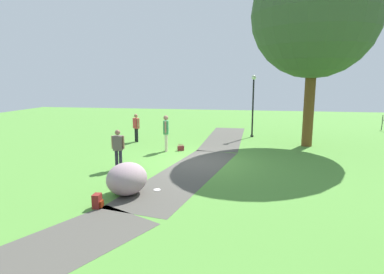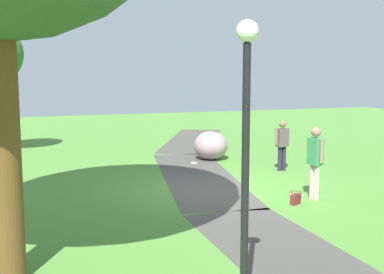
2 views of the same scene
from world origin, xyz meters
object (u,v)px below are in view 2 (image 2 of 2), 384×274
woman_with_handbag (315,157)px  frisbee_on_grass (194,163)px  lamp_post (246,140)px  handbag_on_grass (296,199)px  lawn_boulder (211,145)px  passerby_on_path (282,142)px  backpack_by_boulder (210,149)px

woman_with_handbag → frisbee_on_grass: size_ratio=7.83×
frisbee_on_grass → lamp_post: bearing=163.4°
frisbee_on_grass → woman_with_handbag: bearing=-168.6°
lamp_post → frisbee_on_grass: 11.21m
lamp_post → handbag_on_grass: 6.24m
lawn_boulder → handbag_on_grass: 6.42m
lamp_post → woman_with_handbag: bearing=-41.1°
woman_with_handbag → passerby_on_path: 3.64m
passerby_on_path → lamp_post: bearing=147.5°
lawn_boulder → woman_with_handbag: (-6.13, -0.32, 0.55)m
backpack_by_boulder → passerby_on_path: bearing=-166.0°
lawn_boulder → backpack_by_boulder: bearing=-20.1°
lamp_post → handbag_on_grass: (4.62, -3.58, -2.19)m
lamp_post → passerby_on_path: lamp_post is taller
backpack_by_boulder → frisbee_on_grass: (-1.69, 1.25, -0.18)m
backpack_by_boulder → frisbee_on_grass: size_ratio=1.73×
lamp_post → passerby_on_path: size_ratio=2.38×
handbag_on_grass → lawn_boulder: bearing=-3.3°
passerby_on_path → frisbee_on_grass: 3.21m
passerby_on_path → frisbee_on_grass: (2.15, 2.20, -0.91)m
handbag_on_grass → lamp_post: bearing=142.2°
handbag_on_grass → backpack_by_boulder: (7.58, -0.80, 0.05)m
lamp_post → woman_with_handbag: (4.88, -4.26, -1.27)m
passerby_on_path → handbag_on_grass: bearing=154.9°
lawn_boulder → lamp_post: bearing=160.3°
woman_with_handbag → passerby_on_path: (3.48, -1.07, -0.14)m
passerby_on_path → frisbee_on_grass: bearing=45.7°
backpack_by_boulder → lawn_boulder: bearing=159.9°
lamp_post → backpack_by_boulder: bearing=-19.7°
handbag_on_grass → woman_with_handbag: bearing=-68.7°
woman_with_handbag → passerby_on_path: bearing=-17.1°
passerby_on_path → handbag_on_grass: size_ratio=4.31×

